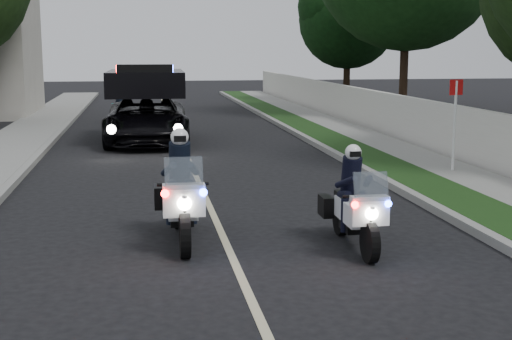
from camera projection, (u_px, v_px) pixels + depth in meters
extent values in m
plane|color=black|center=(258.00, 317.00, 7.96)|extent=(120.00, 120.00, 0.00)
cube|color=gray|center=(350.00, 162.00, 18.32)|extent=(0.20, 60.00, 0.15)
cube|color=#193814|center=(376.00, 161.00, 18.43)|extent=(1.20, 60.00, 0.16)
cube|color=gray|center=(423.00, 160.00, 18.64)|extent=(1.40, 60.00, 0.16)
cube|color=beige|center=(460.00, 134.00, 18.68)|extent=(0.22, 60.00, 1.50)
cube|color=gray|center=(24.00, 171.00, 17.02)|extent=(0.20, 60.00, 0.15)
cube|color=#BFB78C|center=(193.00, 169.00, 17.68)|extent=(0.12, 50.00, 0.01)
imported|color=black|center=(147.00, 143.00, 22.70)|extent=(2.71, 5.62, 2.71)
imported|color=black|center=(122.00, 125.00, 27.91)|extent=(0.81, 1.79, 0.91)
imported|color=black|center=(122.00, 125.00, 27.91)|extent=(0.67, 0.49, 1.73)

